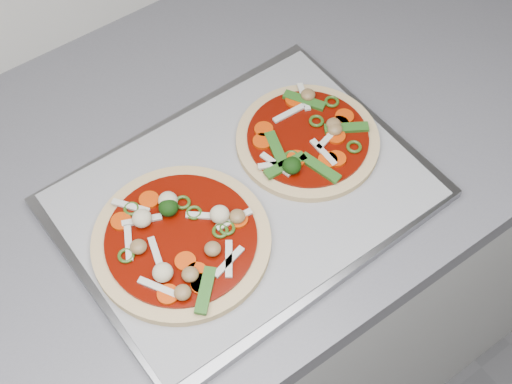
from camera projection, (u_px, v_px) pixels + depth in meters
base_cabinet at (229, 303)px, 1.34m from camera, size 3.60×0.60×0.86m
countertop at (218, 161)px, 0.96m from camera, size 3.60×0.60×0.04m
baking_tray at (244, 198)px, 0.90m from camera, size 0.45×0.34×0.01m
parchment at (244, 194)px, 0.89m from camera, size 0.43×0.31×0.00m
pizza_left at (181, 240)px, 0.84m from camera, size 0.22×0.22×0.04m
pizza_right at (308, 140)px, 0.93m from camera, size 0.23×0.23×0.03m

